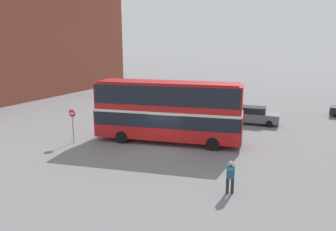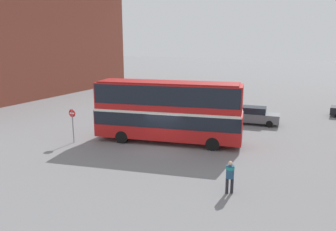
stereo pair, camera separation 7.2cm
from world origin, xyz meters
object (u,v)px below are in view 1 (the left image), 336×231
parked_car_side_street (254,115)px  no_entry_sign (72,121)px  double_decker_bus (168,108)px  parked_car_kerb_near (140,104)px  pedestrian_foreground (230,174)px

parked_car_side_street → no_entry_sign: 16.73m
double_decker_bus → no_entry_sign: bearing=-164.7°
double_decker_bus → parked_car_kerb_near: double_decker_bus is taller
parked_car_kerb_near → no_entry_sign: 12.26m
no_entry_sign → double_decker_bus: bearing=27.0°
double_decker_bus → no_entry_sign: double_decker_bus is taller
double_decker_bus → pedestrian_foreground: 9.56m
pedestrian_foreground → no_entry_sign: size_ratio=0.67×
parked_car_kerb_near → parked_car_side_street: 12.66m
parked_car_kerb_near → parked_car_side_street: (12.66, -0.09, -0.02)m
parked_car_side_street → no_entry_sign: bearing=-140.0°
double_decker_bus → pedestrian_foreground: (6.77, -6.56, -1.63)m
pedestrian_foreground → no_entry_sign: 13.75m
parked_car_side_street → parked_car_kerb_near: bearing=173.2°
parked_car_side_street → double_decker_bus: bearing=-125.9°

